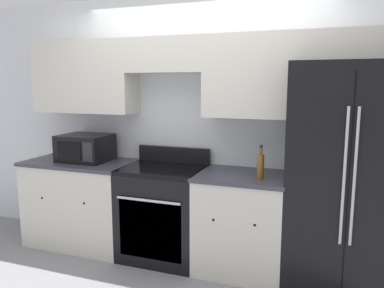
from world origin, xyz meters
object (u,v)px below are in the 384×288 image
object	(u,v)px
microwave	(85,148)
bottle	(260,165)
refrigerator	(346,177)
oven_range	(163,212)

from	to	relation	value
microwave	bottle	world-z (taller)	bottle
microwave	bottle	xyz separation A→B (m)	(1.86, -0.13, -0.02)
microwave	bottle	bearing A→B (deg)	-3.99
refrigerator	microwave	world-z (taller)	refrigerator
refrigerator	microwave	bearing A→B (deg)	-179.20
refrigerator	bottle	distance (m)	0.71
oven_range	bottle	xyz separation A→B (m)	(0.96, -0.10, 0.57)
refrigerator	bottle	size ratio (longest dim) A/B	6.46
bottle	refrigerator	bearing A→B (deg)	13.51
microwave	bottle	size ratio (longest dim) A/B	1.72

